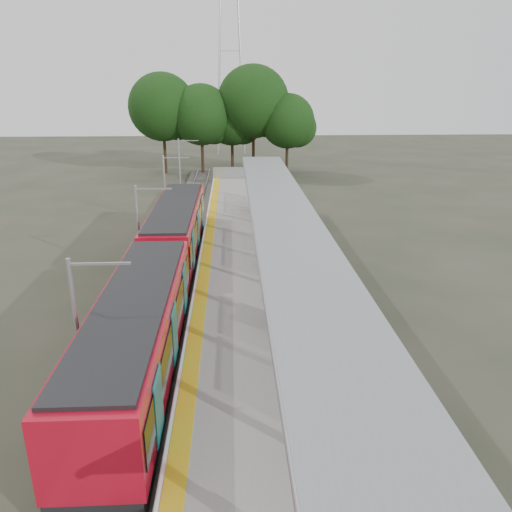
{
  "coord_description": "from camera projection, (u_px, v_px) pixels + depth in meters",
  "views": [
    {
      "loc": [
        -0.95,
        -8.43,
        10.79
      ],
      "look_at": [
        0.21,
        15.8,
        2.3
      ],
      "focal_mm": 35.0,
      "sensor_mm": 36.0,
      "label": 1
    }
  ],
  "objects": [
    {
      "name": "bench_mid",
      "position": [
        312.0,
        299.0,
        22.48
      ],
      "size": [
        0.92,
        1.58,
        1.04
      ],
      "rotation": [
        0.0,
        0.0,
        -0.32
      ],
      "color": "#100E46",
      "rests_on": "platform"
    },
    {
      "name": "canopy",
      "position": [
        283.0,
        218.0,
        25.5
      ],
      "size": [
        3.27,
        38.0,
        3.66
      ],
      "color": "#9EA0A5",
      "rests_on": "platform"
    },
    {
      "name": "litter_bin",
      "position": [
        284.0,
        267.0,
        26.75
      ],
      "size": [
        0.46,
        0.46,
        0.8
      ],
      "primitive_type": "cylinder",
      "rotation": [
        0.0,
        0.0,
        -0.19
      ],
      "color": "#9EA0A5",
      "rests_on": "platform"
    },
    {
      "name": "platform",
      "position": [
        249.0,
        261.0,
        30.25
      ],
      "size": [
        6.0,
        50.0,
        1.0
      ],
      "primitive_type": "cube",
      "color": "gray",
      "rests_on": "ground"
    },
    {
      "name": "train",
      "position": [
        162.0,
        268.0,
        24.81
      ],
      "size": [
        2.74,
        27.6,
        3.62
      ],
      "color": "black",
      "rests_on": "ground"
    },
    {
      "name": "bench_far",
      "position": [
        267.0,
        208.0,
        38.63
      ],
      "size": [
        1.04,
        1.63,
        1.07
      ],
      "rotation": [
        0.0,
        0.0,
        0.38
      ],
      "color": "#100E46",
      "rests_on": "platform"
    },
    {
      "name": "tree_cluster",
      "position": [
        223.0,
        110.0,
        59.9
      ],
      "size": [
        22.21,
        8.99,
        12.87
      ],
      "color": "#382316",
      "rests_on": "ground"
    },
    {
      "name": "bench_near",
      "position": [
        291.0,
        316.0,
        20.67
      ],
      "size": [
        1.04,
        1.79,
        1.17
      ],
      "rotation": [
        0.0,
        0.0,
        -0.32
      ],
      "color": "#100E46",
      "rests_on": "platform"
    },
    {
      "name": "tactile_strip",
      "position": [
        207.0,
        254.0,
        29.96
      ],
      "size": [
        0.6,
        50.0,
        0.02
      ],
      "primitive_type": "cube",
      "color": "#C49417",
      "rests_on": "platform"
    },
    {
      "name": "end_fence",
      "position": [
        241.0,
        173.0,
        53.4
      ],
      "size": [
        6.0,
        0.1,
        1.2
      ],
      "primitive_type": "cube",
      "color": "#9EA0A5",
      "rests_on": "platform"
    },
    {
      "name": "info_pillar_far",
      "position": [
        276.0,
        229.0,
        32.14
      ],
      "size": [
        0.42,
        0.42,
        1.88
      ],
      "rotation": [
        0.0,
        0.0,
        -0.23
      ],
      "color": "beige",
      "rests_on": "platform"
    },
    {
      "name": "pylon",
      "position": [
        229.0,
        23.0,
        74.06
      ],
      "size": [
        8.0,
        4.0,
        38.0
      ],
      "primitive_type": null,
      "color": "#9EA0A5",
      "rests_on": "ground"
    },
    {
      "name": "catenary_masts",
      "position": [
        140.0,
        229.0,
        28.22
      ],
      "size": [
        2.08,
        48.16,
        5.4
      ],
      "color": "#9EA0A5",
      "rests_on": "ground"
    },
    {
      "name": "trackbed",
      "position": [
        175.0,
        268.0,
        30.17
      ],
      "size": [
        3.0,
        70.0,
        0.24
      ],
      "primitive_type": "cube",
      "color": "#59544C",
      "rests_on": "ground"
    }
  ]
}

